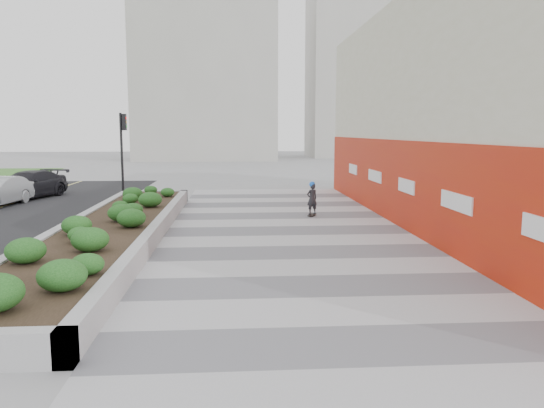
{
  "coord_description": "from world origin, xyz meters",
  "views": [
    {
      "loc": [
        -1.74,
        -9.15,
        3.3
      ],
      "look_at": [
        -0.62,
        6.84,
        1.1
      ],
      "focal_mm": 35.0,
      "sensor_mm": 36.0,
      "label": 1
    }
  ],
  "objects_px": {
    "skateboarder": "(312,199)",
    "car_dark": "(28,185)",
    "planter": "(112,227)",
    "traffic_signal_near": "(123,142)"
  },
  "relations": [
    {
      "from": "planter",
      "to": "skateboarder",
      "type": "height_order",
      "value": "skateboarder"
    },
    {
      "from": "planter",
      "to": "skateboarder",
      "type": "xyz_separation_m",
      "value": [
        6.76,
        4.2,
        0.28
      ]
    },
    {
      "from": "planter",
      "to": "car_dark",
      "type": "xyz_separation_m",
      "value": [
        -6.48,
        10.72,
        0.26
      ]
    },
    {
      "from": "skateboarder",
      "to": "planter",
      "type": "bearing_deg",
      "value": -126.71
    },
    {
      "from": "traffic_signal_near",
      "to": "skateboarder",
      "type": "relative_size",
      "value": 3.06
    },
    {
      "from": "planter",
      "to": "skateboarder",
      "type": "distance_m",
      "value": 7.96
    },
    {
      "from": "traffic_signal_near",
      "to": "car_dark",
      "type": "xyz_separation_m",
      "value": [
        -4.75,
        0.22,
        -2.08
      ]
    },
    {
      "from": "skateboarder",
      "to": "car_dark",
      "type": "height_order",
      "value": "skateboarder"
    },
    {
      "from": "planter",
      "to": "car_dark",
      "type": "bearing_deg",
      "value": 121.14
    },
    {
      "from": "skateboarder",
      "to": "car_dark",
      "type": "xyz_separation_m",
      "value": [
        -13.23,
        6.52,
        -0.02
      ]
    }
  ]
}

